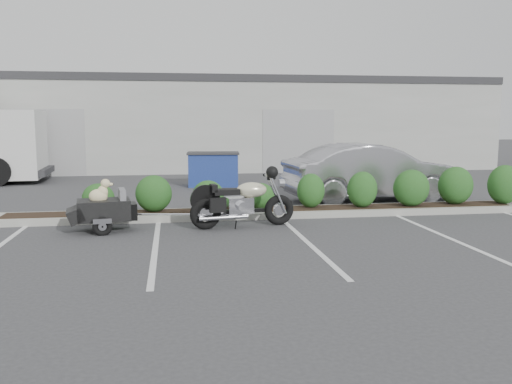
{
  "coord_description": "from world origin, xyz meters",
  "views": [
    {
      "loc": [
        -1.18,
        -9.87,
        2.2
      ],
      "look_at": [
        0.48,
        0.79,
        0.75
      ],
      "focal_mm": 38.0,
      "sensor_mm": 36.0,
      "label": 1
    }
  ],
  "objects": [
    {
      "name": "pet_trailer",
      "position": [
        -2.55,
        1.0,
        0.44
      ],
      "size": [
        1.79,
        1.01,
        1.05
      ],
      "rotation": [
        0.0,
        0.0,
        0.15
      ],
      "color": "black",
      "rests_on": "ground"
    },
    {
      "name": "building",
      "position": [
        0.0,
        17.0,
        2.0
      ],
      "size": [
        26.0,
        10.0,
        4.0
      ],
      "primitive_type": "cube",
      "color": "#9EA099",
      "rests_on": "ground"
    },
    {
      "name": "ground",
      "position": [
        0.0,
        0.0,
        0.0
      ],
      "size": [
        90.0,
        90.0,
        0.0
      ],
      "primitive_type": "plane",
      "color": "#38383A",
      "rests_on": "ground"
    },
    {
      "name": "sedan",
      "position": [
        4.15,
        4.03,
        0.78
      ],
      "size": [
        4.85,
        2.09,
        1.55
      ],
      "primitive_type": "imported",
      "rotation": [
        0.0,
        0.0,
        1.67
      ],
      "color": "#A2A1A7",
      "rests_on": "ground"
    },
    {
      "name": "dumpster",
      "position": [
        0.17,
        8.06,
        0.57
      ],
      "size": [
        1.79,
        1.3,
        1.12
      ],
      "rotation": [
        0.0,
        0.0,
        -0.08
      ],
      "color": "navy",
      "rests_on": "ground"
    },
    {
      "name": "motorcycle",
      "position": [
        0.24,
        0.98,
        0.51
      ],
      "size": [
        2.21,
        0.87,
        1.27
      ],
      "rotation": [
        0.0,
        0.0,
        0.15
      ],
      "color": "black",
      "rests_on": "ground"
    },
    {
      "name": "planter_kerb",
      "position": [
        1.0,
        2.2,
        0.07
      ],
      "size": [
        12.0,
        1.0,
        0.15
      ],
      "primitive_type": "cube",
      "color": "#9E9E93",
      "rests_on": "ground"
    }
  ]
}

